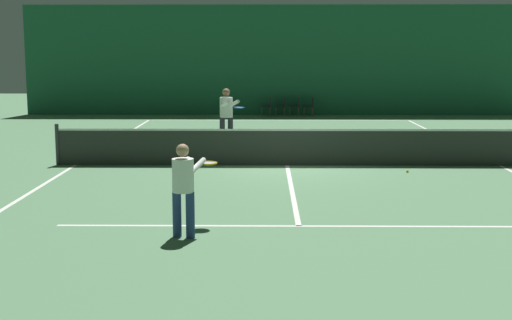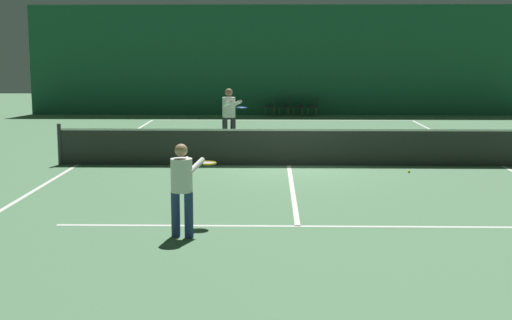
{
  "view_description": "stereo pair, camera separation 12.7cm",
  "coord_description": "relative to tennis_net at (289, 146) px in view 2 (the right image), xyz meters",
  "views": [
    {
      "loc": [
        -0.58,
        -18.19,
        2.97
      ],
      "look_at": [
        -0.75,
        -4.65,
        0.86
      ],
      "focal_mm": 50.0,
      "sensor_mm": 36.0,
      "label": 1
    },
    {
      "loc": [
        -0.45,
        -18.19,
        2.97
      ],
      "look_at": [
        -0.75,
        -4.65,
        0.86
      ],
      "focal_mm": 50.0,
      "sensor_mm": 36.0,
      "label": 2
    }
  ],
  "objects": [
    {
      "name": "ground_plane",
      "position": [
        0.0,
        0.0,
        -0.51
      ],
      "size": [
        60.0,
        60.0,
        0.0
      ],
      "primitive_type": "plane",
      "color": "#56845B"
    },
    {
      "name": "backdrop_curtain",
      "position": [
        0.0,
        14.44,
        1.97
      ],
      "size": [
        23.0,
        0.12,
        4.96
      ],
      "color": "#1E5B3D",
      "rests_on": "ground"
    },
    {
      "name": "court_line_baseline_far",
      "position": [
        0.0,
        11.9,
        -0.51
      ],
      "size": [
        11.0,
        0.1,
        0.0
      ],
      "color": "white",
      "rests_on": "ground"
    },
    {
      "name": "court_line_service_far",
      "position": [
        0.0,
        6.4,
        -0.51
      ],
      "size": [
        8.25,
        0.1,
        0.0
      ],
      "color": "white",
      "rests_on": "ground"
    },
    {
      "name": "court_line_service_near",
      "position": [
        0.0,
        -6.4,
        -0.51
      ],
      "size": [
        8.25,
        0.1,
        0.0
      ],
      "color": "white",
      "rests_on": "ground"
    },
    {
      "name": "court_line_sideline_left",
      "position": [
        -5.5,
        0.0,
        -0.51
      ],
      "size": [
        0.1,
        23.8,
        0.0
      ],
      "color": "white",
      "rests_on": "ground"
    },
    {
      "name": "court_line_sideline_right",
      "position": [
        5.5,
        0.0,
        -0.51
      ],
      "size": [
        0.1,
        23.8,
        0.0
      ],
      "color": "white",
      "rests_on": "ground"
    },
    {
      "name": "court_line_centre",
      "position": [
        0.0,
        0.0,
        -0.51
      ],
      "size": [
        0.1,
        12.8,
        0.0
      ],
      "color": "white",
      "rests_on": "ground"
    },
    {
      "name": "tennis_net",
      "position": [
        0.0,
        0.0,
        0.0
      ],
      "size": [
        12.0,
        0.1,
        1.07
      ],
      "color": "#2D332D",
      "rests_on": "ground"
    },
    {
      "name": "player_near",
      "position": [
        -1.86,
        -7.1,
        0.37
      ],
      "size": [
        0.76,
        1.32,
        1.51
      ],
      "rotation": [
        0.0,
        0.0,
        1.22
      ],
      "color": "navy",
      "rests_on": "ground"
    },
    {
      "name": "player_far",
      "position": [
        -1.77,
        4.0,
        0.52
      ],
      "size": [
        0.93,
        1.42,
        1.77
      ],
      "rotation": [
        0.0,
        0.0,
        -1.13
      ],
      "color": "#2D2D38",
      "rests_on": "ground"
    },
    {
      "name": "courtside_chair_0",
      "position": [
        -0.45,
        13.89,
        -0.03
      ],
      "size": [
        0.44,
        0.44,
        0.84
      ],
      "rotation": [
        0.0,
        0.0,
        -1.57
      ],
      "color": "brown",
      "rests_on": "ground"
    },
    {
      "name": "courtside_chair_1",
      "position": [
        0.18,
        13.89,
        -0.03
      ],
      "size": [
        0.44,
        0.44,
        0.84
      ],
      "rotation": [
        0.0,
        0.0,
        -1.57
      ],
      "color": "brown",
      "rests_on": "ground"
    },
    {
      "name": "courtside_chair_2",
      "position": [
        0.82,
        13.89,
        -0.03
      ],
      "size": [
        0.44,
        0.44,
        0.84
      ],
      "rotation": [
        0.0,
        0.0,
        -1.57
      ],
      "color": "brown",
      "rests_on": "ground"
    },
    {
      "name": "courtside_chair_3",
      "position": [
        1.45,
        13.89,
        -0.03
      ],
      "size": [
        0.44,
        0.44,
        0.84
      ],
      "rotation": [
        0.0,
        0.0,
        -1.57
      ],
      "color": "brown",
      "rests_on": "ground"
    },
    {
      "name": "tennis_ball",
      "position": [
        2.9,
        -1.04,
        -0.48
      ],
      "size": [
        0.07,
        0.07,
        0.07
      ],
      "color": "#D1DB33",
      "rests_on": "ground"
    }
  ]
}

